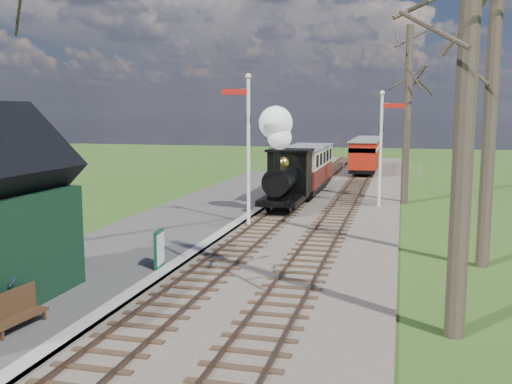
# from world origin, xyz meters

# --- Properties ---
(distant_hills) EXTENTS (114.40, 48.00, 22.02)m
(distant_hills) POSITION_xyz_m (1.40, 64.38, -16.21)
(distant_hills) COLOR #385B23
(distant_hills) RESTS_ON ground
(ballast_bed) EXTENTS (8.00, 60.00, 0.10)m
(ballast_bed) POSITION_xyz_m (1.30, 22.00, 0.05)
(ballast_bed) COLOR brown
(ballast_bed) RESTS_ON ground
(track_near) EXTENTS (1.60, 60.00, 0.15)m
(track_near) POSITION_xyz_m (0.00, 22.00, 0.10)
(track_near) COLOR brown
(track_near) RESTS_ON ground
(track_far) EXTENTS (1.60, 60.00, 0.15)m
(track_far) POSITION_xyz_m (2.60, 22.00, 0.10)
(track_far) COLOR brown
(track_far) RESTS_ON ground
(platform) EXTENTS (5.00, 44.00, 0.20)m
(platform) POSITION_xyz_m (-3.50, 14.00, 0.10)
(platform) COLOR #474442
(platform) RESTS_ON ground
(coping_strip) EXTENTS (0.40, 44.00, 0.21)m
(coping_strip) POSITION_xyz_m (-1.20, 14.00, 0.10)
(coping_strip) COLOR #B2AD9E
(coping_strip) RESTS_ON ground
(semaphore_near) EXTENTS (1.22, 0.24, 6.22)m
(semaphore_near) POSITION_xyz_m (-0.77, 16.00, 3.62)
(semaphore_near) COLOR silver
(semaphore_near) RESTS_ON ground
(semaphore_far) EXTENTS (1.22, 0.24, 5.72)m
(semaphore_far) POSITION_xyz_m (4.37, 22.00, 3.35)
(semaphore_far) COLOR silver
(semaphore_far) RESTS_ON ground
(bare_trees) EXTENTS (15.51, 22.39, 12.00)m
(bare_trees) POSITION_xyz_m (1.33, 10.10, 5.21)
(bare_trees) COLOR #382D23
(bare_trees) RESTS_ON ground
(fence_line) EXTENTS (12.60, 0.08, 1.00)m
(fence_line) POSITION_xyz_m (0.30, 36.00, 0.55)
(fence_line) COLOR slate
(fence_line) RESTS_ON ground
(locomotive) EXTENTS (1.91, 4.45, 4.77)m
(locomotive) POSITION_xyz_m (-0.01, 19.89, 2.19)
(locomotive) COLOR black
(locomotive) RESTS_ON ground
(coach) EXTENTS (2.23, 7.63, 2.34)m
(coach) POSITION_xyz_m (0.00, 25.96, 1.60)
(coach) COLOR black
(coach) RESTS_ON ground
(red_carriage_a) EXTENTS (2.01, 4.97, 2.11)m
(red_carriage_a) POSITION_xyz_m (2.60, 36.60, 1.46)
(red_carriage_a) COLOR black
(red_carriage_a) RESTS_ON ground
(red_carriage_b) EXTENTS (2.01, 4.97, 2.11)m
(red_carriage_b) POSITION_xyz_m (2.60, 42.10, 1.46)
(red_carriage_b) COLOR black
(red_carriage_b) RESTS_ON ground
(sign_board) EXTENTS (0.18, 0.76, 1.10)m
(sign_board) POSITION_xyz_m (-1.45, 8.80, 0.75)
(sign_board) COLOR #0E4328
(sign_board) RESTS_ON platform
(bench) EXTENTS (0.56, 1.45, 0.81)m
(bench) POSITION_xyz_m (-2.46, 3.66, 0.58)
(bench) COLOR #422917
(bench) RESTS_ON platform
(person) EXTENTS (0.52, 0.61, 1.42)m
(person) POSITION_xyz_m (-2.91, 4.00, 0.91)
(person) COLOR #1B1F32
(person) RESTS_ON platform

